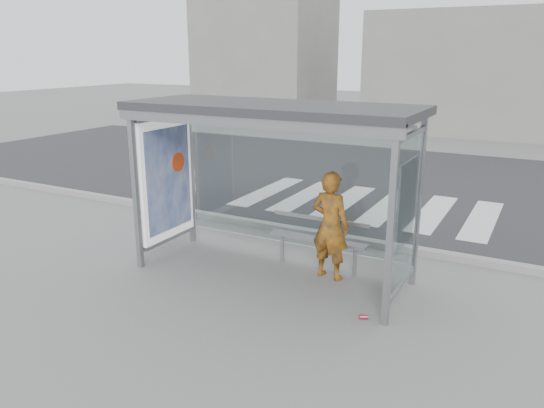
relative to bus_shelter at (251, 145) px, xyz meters
The scene contains 10 objects.
ground 2.02m from the bus_shelter, ahead, with size 80.00×80.00×0.00m, color slate.
road 7.22m from the bus_shelter, 86.94° to the left, with size 30.00×10.00×0.01m, color #272729.
curb 2.72m from the bus_shelter, 78.88° to the left, with size 30.00×0.18×0.12m, color gray.
crosswalk 4.87m from the bus_shelter, 85.22° to the left, with size 5.55×3.00×0.00m.
bus_shelter is the anchor object (origin of this frame).
building_left 20.38m from the bus_shelter, 118.23° to the left, with size 6.00×5.00×6.00m, color slate.
building_center 17.95m from the bus_shelter, 88.81° to the left, with size 8.00×5.00×5.00m, color slate.
person 1.68m from the bus_shelter, 13.24° to the left, with size 0.61×0.40×1.66m, color red.
bench 1.81m from the bus_shelter, 30.39° to the left, with size 1.60×0.21×0.83m.
soda_can 2.96m from the bus_shelter, 19.65° to the right, with size 0.06×0.06×0.11m, color #C03852.
Camera 1 is at (3.58, -6.68, 3.30)m, focal length 35.00 mm.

